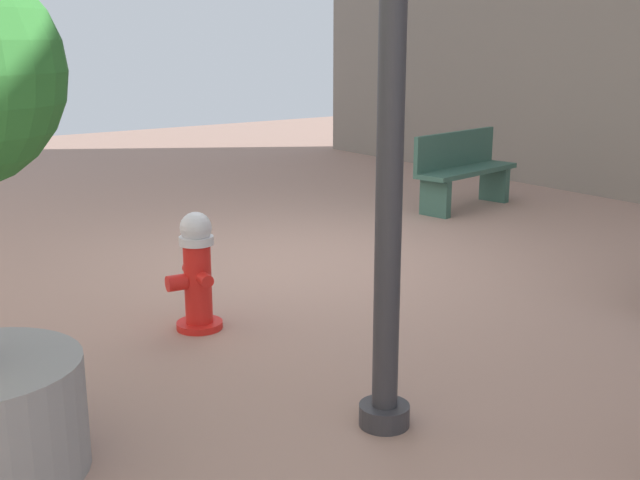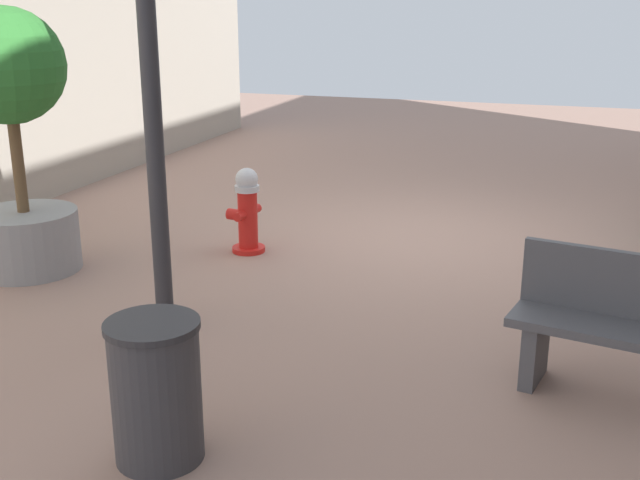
{
  "view_description": "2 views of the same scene",
  "coord_description": "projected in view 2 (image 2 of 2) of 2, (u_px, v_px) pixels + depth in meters",
  "views": [
    {
      "loc": [
        4.21,
        5.92,
        2.06
      ],
      "look_at": [
        1.08,
        1.63,
        0.7
      ],
      "focal_mm": 44.11,
      "sensor_mm": 36.0,
      "label": 1
    },
    {
      "loc": [
        -1.41,
        8.06,
        2.52
      ],
      "look_at": [
        0.72,
        1.64,
        0.41
      ],
      "focal_mm": 44.06,
      "sensor_mm": 36.0,
      "label": 2
    }
  ],
  "objects": [
    {
      "name": "ground_plane",
      "position": [
        431.0,
        240.0,
        8.48
      ],
      "size": [
        23.4,
        23.4,
        0.0
      ],
      "primitive_type": "plane",
      "color": "#9E7A6B"
    },
    {
      "name": "fire_hydrant",
      "position": [
        247.0,
        210.0,
        7.96
      ],
      "size": [
        0.4,
        0.43,
        0.88
      ],
      "color": "red",
      "rests_on": "ground_plane"
    },
    {
      "name": "planter_tree",
      "position": [
        14.0,
        126.0,
        7.14
      ],
      "size": [
        1.04,
        1.04,
        2.45
      ],
      "color": "gray",
      "rests_on": "ground_plane"
    },
    {
      "name": "trash_bin",
      "position": [
        156.0,
        391.0,
        4.36
      ],
      "size": [
        0.53,
        0.53,
        0.83
      ],
      "color": "#38383D",
      "rests_on": "ground_plane"
    }
  ]
}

